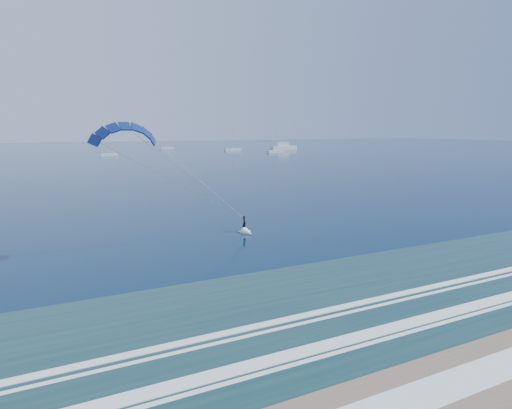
{
  "coord_description": "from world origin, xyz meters",
  "views": [
    {
      "loc": [
        -16.55,
        -13.61,
        11.88
      ],
      "look_at": [
        4.61,
        26.68,
        4.35
      ],
      "focal_mm": 32.0,
      "sensor_mm": 36.0,
      "label": 1
    }
  ],
  "objects": [
    {
      "name": "sailboat_5",
      "position": [
        91.75,
        220.77,
        0.69
      ],
      "size": [
        9.54,
        2.4,
        12.91
      ],
      "color": "white",
      "rests_on": "ground"
    },
    {
      "name": "ground",
      "position": [
        0.0,
        0.0,
        0.0
      ],
      "size": [
        900.0,
        900.0,
        0.0
      ],
      "primitive_type": "plane",
      "color": "#07243F",
      "rests_on": "ground"
    },
    {
      "name": "sailboat_3",
      "position": [
        20.02,
        197.77,
        0.67
      ],
      "size": [
        6.96,
        2.4,
        9.9
      ],
      "color": "white",
      "rests_on": "ground"
    },
    {
      "name": "motor_yacht",
      "position": [
        121.42,
        215.18,
        1.72
      ],
      "size": [
        15.84,
        4.22,
        6.43
      ],
      "color": "white",
      "rests_on": "ground"
    },
    {
      "name": "sailboat_6",
      "position": [
        101.31,
        189.29,
        0.68
      ],
      "size": [
        8.92,
        2.4,
        12.06
      ],
      "color": "white",
      "rests_on": "ground"
    },
    {
      "name": "kitesurfer_rig",
      "position": [
        -0.79,
        30.73,
        6.96
      ],
      "size": [
        19.21,
        6.95,
        13.56
      ],
      "color": "#BCEB1B",
      "rests_on": "ground"
    },
    {
      "name": "sailboat_4",
      "position": [
        64.7,
        257.6,
        0.68
      ],
      "size": [
        8.14,
        2.4,
        11.15
      ],
      "color": "white",
      "rests_on": "ground"
    }
  ]
}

